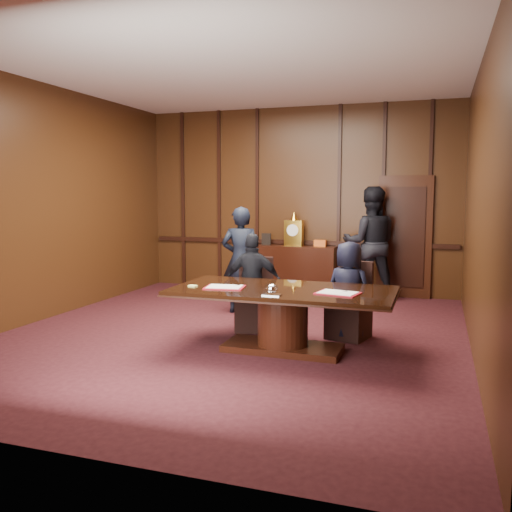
{
  "coord_description": "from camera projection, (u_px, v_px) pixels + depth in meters",
  "views": [
    {
      "loc": [
        2.57,
        -6.59,
        1.88
      ],
      "look_at": [
        0.28,
        0.2,
        1.05
      ],
      "focal_mm": 38.0,
      "sensor_mm": 36.0,
      "label": 1
    }
  ],
  "objects": [
    {
      "name": "room",
      "position": [
        239.0,
        205.0,
        7.15
      ],
      "size": [
        7.0,
        7.04,
        3.5
      ],
      "color": "black",
      "rests_on": "ground"
    },
    {
      "name": "sideboard",
      "position": [
        294.0,
        267.0,
        10.25
      ],
      "size": [
        1.6,
        0.45,
        1.54
      ],
      "color": "black",
      "rests_on": "ground"
    },
    {
      "name": "conference_table",
      "position": [
        283.0,
        309.0,
        6.44
      ],
      "size": [
        2.62,
        1.32,
        0.76
      ],
      "color": "black",
      "rests_on": "ground"
    },
    {
      "name": "folder_left",
      "position": [
        225.0,
        287.0,
        6.46
      ],
      "size": [
        0.5,
        0.39,
        0.02
      ],
      "rotation": [
        0.0,
        0.0,
        0.15
      ],
      "color": "maroon",
      "rests_on": "conference_table"
    },
    {
      "name": "folder_right",
      "position": [
        338.0,
        293.0,
        6.07
      ],
      "size": [
        0.52,
        0.41,
        0.02
      ],
      "rotation": [
        0.0,
        0.0,
        -0.2
      ],
      "color": "maroon",
      "rests_on": "conference_table"
    },
    {
      "name": "inkstand",
      "position": [
        272.0,
        290.0,
        5.98
      ],
      "size": [
        0.2,
        0.14,
        0.12
      ],
      "color": "white",
      "rests_on": "conference_table"
    },
    {
      "name": "notepad",
      "position": [
        193.0,
        286.0,
        6.55
      ],
      "size": [
        0.11,
        0.09,
        0.01
      ],
      "primitive_type": "cube",
      "rotation": [
        0.0,
        0.0,
        -0.18
      ],
      "color": "#F5F678",
      "rests_on": "conference_table"
    },
    {
      "name": "chair_left",
      "position": [
        254.0,
        309.0,
        7.5
      ],
      "size": [
        0.57,
        0.57,
        0.99
      ],
      "rotation": [
        0.0,
        0.0,
        0.2
      ],
      "color": "black",
      "rests_on": "ground"
    },
    {
      "name": "chair_right",
      "position": [
        349.0,
        315.0,
        7.08
      ],
      "size": [
        0.58,
        0.58,
        0.99
      ],
      "rotation": [
        0.0,
        0.0,
        -0.25
      ],
      "color": "black",
      "rests_on": "ground"
    },
    {
      "name": "signatory_left",
      "position": [
        253.0,
        283.0,
        7.38
      ],
      "size": [
        0.83,
        0.45,
        1.34
      ],
      "primitive_type": "imported",
      "rotation": [
        0.0,
        0.0,
        3.31
      ],
      "color": "black",
      "rests_on": "ground"
    },
    {
      "name": "signatory_right",
      "position": [
        348.0,
        291.0,
        6.97
      ],
      "size": [
        0.71,
        0.57,
        1.27
      ],
      "primitive_type": "imported",
      "rotation": [
        0.0,
        0.0,
        2.85
      ],
      "color": "black",
      "rests_on": "ground"
    },
    {
      "name": "witness_left",
      "position": [
        241.0,
        260.0,
        8.52
      ],
      "size": [
        0.69,
        0.53,
        1.68
      ],
      "primitive_type": "imported",
      "rotation": [
        0.0,
        0.0,
        3.37
      ],
      "color": "black",
      "rests_on": "ground"
    },
    {
      "name": "witness_right",
      "position": [
        370.0,
        243.0,
        9.58
      ],
      "size": [
        1.11,
        0.95,
        2.0
      ],
      "primitive_type": "imported",
      "rotation": [
        0.0,
        0.0,
        3.35
      ],
      "color": "black",
      "rests_on": "ground"
    }
  ]
}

